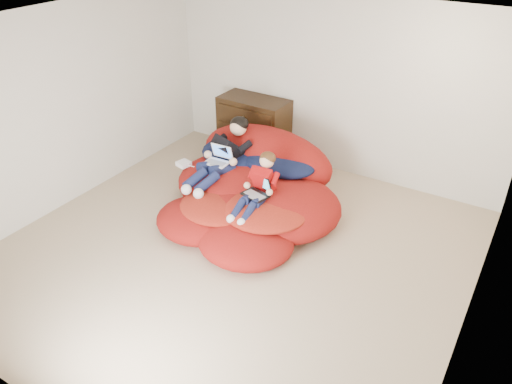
% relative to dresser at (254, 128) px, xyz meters
% --- Properties ---
extents(room_shell, '(5.10, 5.10, 2.77)m').
position_rel_dresser_xyz_m(room_shell, '(1.10, -2.22, -0.25)').
color(room_shell, tan).
rests_on(room_shell, ground).
extents(dresser, '(1.06, 0.60, 0.94)m').
position_rel_dresser_xyz_m(dresser, '(0.00, 0.00, 0.00)').
color(dresser, black).
rests_on(dresser, ground).
extents(beanbag_pile, '(2.39, 2.43, 0.91)m').
position_rel_dresser_xyz_m(beanbag_pile, '(0.77, -1.27, -0.20)').
color(beanbag_pile, '#9E1611').
rests_on(beanbag_pile, ground).
extents(cream_pillow, '(0.42, 0.27, 0.27)m').
position_rel_dresser_xyz_m(cream_pillow, '(0.27, -0.46, 0.15)').
color(cream_pillow, beige).
rests_on(cream_pillow, beanbag_pile).
extents(older_boy, '(0.46, 1.26, 0.67)m').
position_rel_dresser_xyz_m(older_boy, '(0.31, -1.21, 0.19)').
color(older_boy, black).
rests_on(older_boy, beanbag_pile).
extents(younger_boy, '(0.28, 0.85, 0.62)m').
position_rel_dresser_xyz_m(younger_boy, '(1.08, -1.63, 0.13)').
color(younger_boy, '#B40F0F').
rests_on(younger_boy, beanbag_pile).
extents(laptop_white, '(0.31, 0.28, 0.22)m').
position_rel_dresser_xyz_m(laptop_white, '(0.31, -1.35, 0.16)').
color(laptop_white, white).
rests_on(laptop_white, older_boy).
extents(laptop_black, '(0.35, 0.36, 0.22)m').
position_rel_dresser_xyz_m(laptop_black, '(1.08, -1.65, 0.08)').
color(laptop_black, black).
rests_on(laptop_black, younger_boy).
extents(power_adapter, '(0.19, 0.19, 0.06)m').
position_rel_dresser_xyz_m(power_adapter, '(-0.24, -1.41, -0.05)').
color(power_adapter, white).
rests_on(power_adapter, beanbag_pile).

